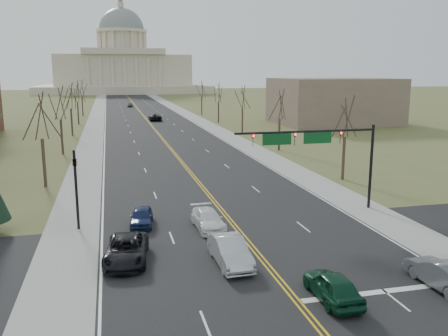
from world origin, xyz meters
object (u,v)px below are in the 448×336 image
signal_mast (317,144)px  car_far_nb (155,117)px  signal_left (76,181)px  car_nb_outer_lead (443,274)px  car_sb_inner_second (208,219)px  car_nb_inner_lead (333,286)px  car_sb_inner_lead (230,251)px  car_sb_outer_lead (126,250)px  car_far_sb (130,105)px  car_sb_outer_second (142,217)px

signal_mast → car_far_nb: signal_mast is taller
signal_left → car_nb_outer_lead: 24.88m
car_sb_inner_second → signal_left: bearing=164.6°
car_sb_inner_second → car_far_nb: car_far_nb is taller
signal_mast → car_nb_inner_lead: bearing=-110.9°
car_sb_inner_lead → car_sb_inner_second: bearing=87.8°
car_sb_outer_lead → car_far_sb: size_ratio=1.31×
signal_mast → signal_left: signal_mast is taller
signal_mast → car_sb_inner_lead: signal_mast is taller
car_sb_outer_lead → car_sb_outer_second: (1.40, 6.90, -0.07)m
signal_mast → car_sb_inner_lead: size_ratio=2.40×
car_nb_inner_lead → car_sb_outer_lead: car_nb_inner_lead is taller
car_nb_outer_lead → car_far_sb: car_nb_outer_lead is taller
car_sb_outer_lead → car_far_nb: (10.02, 85.36, 0.07)m
signal_left → car_far_nb: signal_left is taller
car_sb_inner_lead → car_sb_outer_second: (-4.71, 8.81, -0.14)m
car_sb_outer_lead → car_far_nb: bearing=90.9°
car_far_sb → car_nb_inner_lead: bearing=-84.4°
signal_mast → car_sb_inner_second: 10.99m
car_far_sb → car_sb_inner_lead: bearing=-86.0°
car_far_nb → car_sb_outer_second: bearing=83.8°
signal_left → car_sb_outer_lead: bearing=-65.4°
signal_mast → car_sb_inner_lead: (-9.59, -9.00, -4.92)m
car_nb_outer_lead → signal_left: bearing=-39.3°
car_sb_inner_lead → car_nb_inner_lead: bearing=-56.7°
car_far_nb → car_far_sb: car_far_nb is taller
car_sb_inner_lead → car_sb_outer_lead: car_sb_inner_lead is taller
signal_mast → car_sb_inner_lead: 14.04m
signal_mast → car_nb_outer_lead: signal_mast is taller
signal_left → car_sb_inner_second: bearing=-12.6°
car_nb_inner_lead → car_far_nb: car_far_nb is taller
car_far_nb → car_sb_outer_lead: bearing=83.4°
car_sb_outer_second → car_far_sb: bearing=94.9°
car_nb_inner_lead → car_sb_outer_lead: (-10.08, 7.62, -0.00)m
car_nb_inner_lead → car_sb_inner_lead: size_ratio=0.88×
car_sb_outer_lead → car_sb_outer_second: bearing=86.1°
signal_left → car_nb_inner_lead: 20.06m
car_nb_outer_lead → car_sb_outer_second: 21.04m
car_far_nb → car_far_sb: size_ratio=1.44×
car_nb_inner_lead → car_nb_outer_lead: size_ratio=0.93×
signal_mast → car_sb_outer_second: signal_mast is taller
car_nb_outer_lead → car_sb_outer_lead: bearing=-27.5°
car_nb_inner_lead → car_sb_inner_second: bearing=-72.2°
car_sb_inner_second → car_far_nb: (3.84, 80.38, 0.14)m
car_sb_outer_second → car_far_nb: bearing=90.9°
car_sb_outer_lead → car_far_sb: car_sb_outer_lead is taller
car_far_nb → car_sb_inner_lead: bearing=87.5°
car_sb_outer_second → car_sb_inner_second: bearing=-14.7°
car_far_sb → car_far_nb: bearing=-81.3°
car_far_nb → signal_mast: bearing=94.3°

